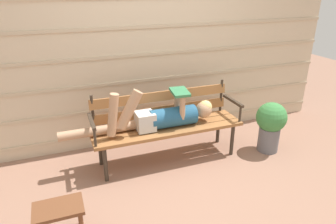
# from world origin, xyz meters

# --- Properties ---
(ground_plane) EXTENTS (12.00, 12.00, 0.00)m
(ground_plane) POSITION_xyz_m (0.00, 0.00, 0.00)
(ground_plane) COLOR #936B56
(house_siding) EXTENTS (5.11, 0.08, 2.27)m
(house_siding) POSITION_xyz_m (0.00, 0.82, 1.14)
(house_siding) COLOR beige
(house_siding) RESTS_ON ground
(park_bench) EXTENTS (1.72, 0.45, 0.84)m
(park_bench) POSITION_xyz_m (0.00, 0.25, 0.47)
(park_bench) COLOR #9E6638
(park_bench) RESTS_ON ground
(reclining_person) EXTENTS (1.73, 0.27, 0.51)m
(reclining_person) POSITION_xyz_m (-0.10, 0.18, 0.57)
(reclining_person) COLOR #23567A
(footstool) EXTENTS (0.39, 0.26, 0.32)m
(footstool) POSITION_xyz_m (-1.24, -0.65, 0.25)
(footstool) COLOR brown
(footstool) RESTS_ON ground
(potted_plant) EXTENTS (0.36, 0.36, 0.63)m
(potted_plant) POSITION_xyz_m (1.24, -0.05, 0.36)
(potted_plant) COLOR slate
(potted_plant) RESTS_ON ground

